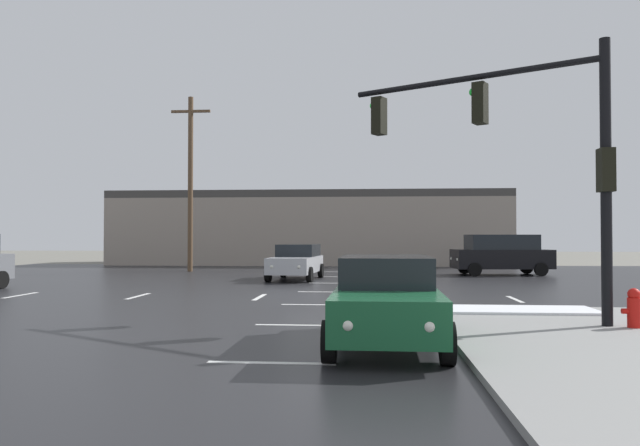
{
  "coord_description": "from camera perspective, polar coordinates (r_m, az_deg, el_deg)",
  "views": [
    {
      "loc": [
        1.52,
        -19.39,
        1.98
      ],
      "look_at": [
        -0.61,
        6.82,
        2.54
      ],
      "focal_mm": 34.37,
      "sensor_mm": 36.0,
      "label": 1
    }
  ],
  "objects": [
    {
      "name": "ground_plane",
      "position": [
        19.55,
        0.16,
        -7.04
      ],
      "size": [
        120.0,
        120.0,
        0.0
      ],
      "primitive_type": "plane",
      "color": "slate"
    },
    {
      "name": "road_asphalt",
      "position": [
        19.55,
        0.16,
        -7.01
      ],
      "size": [
        44.0,
        44.0,
        0.02
      ],
      "primitive_type": "cube",
      "color": "#232326",
      "rests_on": "ground_plane"
    },
    {
      "name": "snow_strip_curbside",
      "position": [
        15.88,
        17.44,
        -7.71
      ],
      "size": [
        4.0,
        1.6,
        0.06
      ],
      "primitive_type": "cube",
      "color": "white",
      "rests_on": "sidewalk_corner"
    },
    {
      "name": "lane_markings",
      "position": [
        18.12,
        3.65,
        -7.42
      ],
      "size": [
        36.15,
        36.15,
        0.01
      ],
      "color": "silver",
      "rests_on": "road_asphalt"
    },
    {
      "name": "traffic_signal_mast",
      "position": [
        14.41,
        18.42,
        7.46
      ],
      "size": [
        5.29,
        3.19,
        5.93
      ],
      "rotation": [
        0.0,
        0.0,
        2.62
      ],
      "color": "black",
      "rests_on": "sidewalk_corner"
    },
    {
      "name": "fire_hydrant",
      "position": [
        13.92,
        27.2,
        -7.04
      ],
      "size": [
        0.48,
        0.26,
        0.79
      ],
      "color": "red",
      "rests_on": "sidewalk_corner"
    },
    {
      "name": "strip_building_background",
      "position": [
        43.61,
        -0.9,
        -0.53
      ],
      "size": [
        26.88,
        8.0,
        5.01
      ],
      "color": "gray",
      "rests_on": "ground_plane"
    },
    {
      "name": "suv_black",
      "position": [
        32.15,
        16.53,
        -2.76
      ],
      "size": [
        4.98,
        2.58,
        2.03
      ],
      "rotation": [
        0.0,
        0.0,
        3.25
      ],
      "color": "black",
      "rests_on": "road_asphalt"
    },
    {
      "name": "sedan_silver",
      "position": [
        27.73,
        -2.2,
        -3.55
      ],
      "size": [
        2.29,
        4.64,
        1.58
      ],
      "rotation": [
        0.0,
        0.0,
        -1.65
      ],
      "color": "#B7BABF",
      "rests_on": "road_asphalt"
    },
    {
      "name": "sedan_green",
      "position": [
        11.23,
        6.18,
        -6.98
      ],
      "size": [
        2.07,
        4.56,
        1.58
      ],
      "rotation": [
        0.0,
        0.0,
        -1.58
      ],
      "color": "#195933",
      "rests_on": "road_asphalt"
    },
    {
      "name": "utility_pole_distant",
      "position": [
        34.76,
        -11.97,
        3.92
      ],
      "size": [
        2.2,
        0.28,
        9.72
      ],
      "color": "brown",
      "rests_on": "ground_plane"
    }
  ]
}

